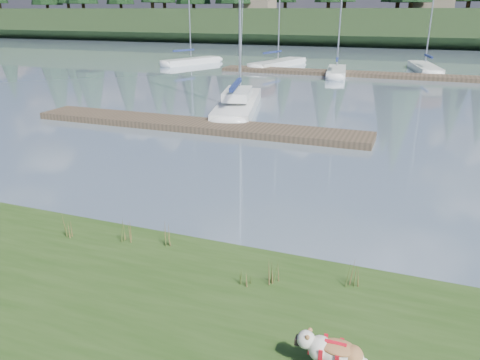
% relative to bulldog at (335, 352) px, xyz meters
% --- Properties ---
extents(ground, '(200.00, 200.00, 0.00)m').
position_rel_bulldog_xyz_m(ground, '(-4.74, 34.58, -0.72)').
color(ground, '#849AAD').
rests_on(ground, ground).
extents(ridge, '(200.00, 20.00, 5.00)m').
position_rel_bulldog_xyz_m(ridge, '(-4.74, 77.58, 1.78)').
color(ridge, '#1E3017').
rests_on(ridge, ground).
extents(bulldog, '(0.97, 0.43, 0.58)m').
position_rel_bulldog_xyz_m(bulldog, '(0.00, 0.00, 0.00)').
color(bulldog, silver).
rests_on(bulldog, bank).
extents(sailboat_main, '(4.06, 9.45, 13.31)m').
position_rel_bulldog_xyz_m(sailboat_main, '(-8.47, 18.75, -0.30)').
color(sailboat_main, white).
rests_on(sailboat_main, ground).
extents(dock_near, '(16.00, 2.00, 0.30)m').
position_rel_bulldog_xyz_m(dock_near, '(-8.74, 13.58, -0.57)').
color(dock_near, '#4C3D2C').
rests_on(dock_near, ground).
extents(dock_far, '(26.00, 2.20, 0.30)m').
position_rel_bulldog_xyz_m(dock_far, '(-2.74, 34.58, -0.57)').
color(dock_far, '#4C3D2C').
rests_on(dock_far, ground).
extents(sailboat_bg_0, '(4.18, 7.53, 10.96)m').
position_rel_bulldog_xyz_m(sailboat_bg_0, '(-20.47, 38.09, -0.39)').
color(sailboat_bg_0, white).
rests_on(sailboat_bg_0, ground).
extents(sailboat_bg_1, '(3.85, 9.29, 13.47)m').
position_rel_bulldog_xyz_m(sailboat_bg_1, '(-11.94, 39.54, -0.39)').
color(sailboat_bg_1, white).
rests_on(sailboat_bg_1, ground).
extents(sailboat_bg_2, '(2.45, 7.39, 10.98)m').
position_rel_bulldog_xyz_m(sailboat_bg_2, '(-5.86, 34.73, -0.39)').
color(sailboat_bg_2, white).
rests_on(sailboat_bg_2, ground).
extents(sailboat_bg_3, '(3.26, 8.79, 12.59)m').
position_rel_bulldog_xyz_m(sailboat_bg_3, '(0.86, 40.35, -0.39)').
color(sailboat_bg_3, white).
rests_on(sailboat_bg_3, ground).
extents(weed_0, '(0.17, 0.14, 0.71)m').
position_rel_bulldog_xyz_m(weed_0, '(-4.90, 2.37, -0.07)').
color(weed_0, '#475B23').
rests_on(weed_0, bank).
extents(weed_1, '(0.17, 0.14, 0.54)m').
position_rel_bulldog_xyz_m(weed_1, '(-4.04, 2.54, -0.14)').
color(weed_1, '#475B23').
rests_on(weed_1, bank).
extents(weed_2, '(0.17, 0.14, 0.64)m').
position_rel_bulldog_xyz_m(weed_2, '(-1.44, 1.92, -0.10)').
color(weed_2, '#475B23').
rests_on(weed_2, bank).
extents(weed_3, '(0.17, 0.14, 0.62)m').
position_rel_bulldog_xyz_m(weed_3, '(-6.28, 2.12, -0.10)').
color(weed_3, '#475B23').
rests_on(weed_3, bank).
extents(weed_4, '(0.17, 0.14, 0.35)m').
position_rel_bulldog_xyz_m(weed_4, '(-1.92, 1.69, -0.22)').
color(weed_4, '#475B23').
rests_on(weed_4, bank).
extents(weed_5, '(0.17, 0.14, 0.56)m').
position_rel_bulldog_xyz_m(weed_5, '(-0.05, 2.35, -0.13)').
color(weed_5, '#475B23').
rests_on(weed_5, bank).
extents(mud_lip, '(60.00, 0.50, 0.14)m').
position_rel_bulldog_xyz_m(mud_lip, '(-4.74, 2.98, -0.65)').
color(mud_lip, '#33281C').
rests_on(mud_lip, ground).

